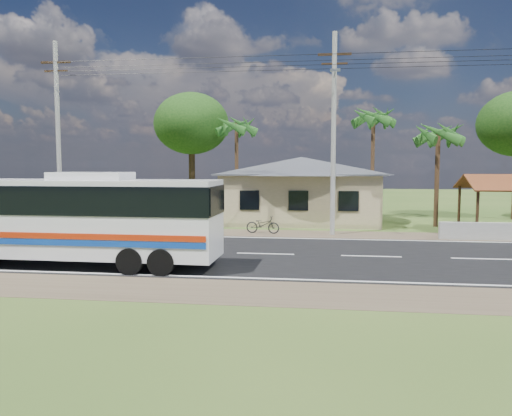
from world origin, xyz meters
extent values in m
plane|color=#314C1B|center=(0.00, 0.00, 0.00)|extent=(120.00, 120.00, 0.00)
cube|color=black|center=(0.00, 0.00, 0.01)|extent=(120.00, 10.00, 0.02)
cube|color=brown|center=(0.00, 6.50, 0.01)|extent=(120.00, 3.00, 0.01)
cube|color=brown|center=(0.00, -6.50, 0.01)|extent=(120.00, 3.00, 0.01)
cube|color=silver|center=(0.00, 4.70, 0.03)|extent=(120.00, 0.15, 0.01)
cube|color=silver|center=(0.00, -4.70, 0.03)|extent=(120.00, 0.15, 0.01)
cube|color=silver|center=(0.00, 0.00, 0.03)|extent=(120.00, 0.15, 0.01)
cube|color=tan|center=(1.00, 13.00, 1.60)|extent=(10.00, 8.00, 3.20)
cube|color=#4C4F54|center=(1.00, 13.00, 3.25)|extent=(10.60, 8.60, 0.10)
pyramid|color=#4C4F54|center=(1.00, 13.00, 4.40)|extent=(12.40, 10.00, 1.20)
cube|color=black|center=(-2.00, 8.98, 1.70)|extent=(1.20, 0.08, 1.20)
cube|color=black|center=(1.00, 8.98, 1.70)|extent=(1.20, 0.08, 1.20)
cube|color=black|center=(4.00, 8.98, 1.70)|extent=(1.20, 0.08, 1.20)
cylinder|color=#322112|center=(10.70, 6.70, 1.30)|extent=(0.16, 0.16, 2.60)
cylinder|color=#322112|center=(10.70, 10.30, 1.30)|extent=(0.16, 0.16, 2.60)
cube|color=brown|center=(13.00, 9.60, 2.90)|extent=(5.20, 2.28, 0.90)
cube|color=#322112|center=(13.00, 8.50, 3.25)|extent=(5.20, 0.12, 0.12)
cube|color=#9E9E99|center=(12.00, 5.60, 0.45)|extent=(7.00, 0.30, 0.90)
cylinder|color=#9E9E99|center=(-13.00, 6.50, 5.50)|extent=(0.26, 0.26, 11.00)
cube|color=#322112|center=(-13.00, 6.50, 9.80)|extent=(1.80, 0.12, 0.12)
cube|color=#322112|center=(-13.00, 6.50, 9.30)|extent=(1.40, 0.10, 0.10)
cylinder|color=#9E9E99|center=(3.00, 6.50, 5.50)|extent=(0.26, 0.26, 11.00)
cube|color=#322112|center=(3.00, 6.50, 9.80)|extent=(1.80, 0.12, 0.12)
cube|color=#322112|center=(3.00, 6.50, 9.30)|extent=(1.40, 0.10, 0.10)
cylinder|color=gray|center=(3.00, 5.50, 8.60)|extent=(0.08, 2.00, 0.08)
cube|color=gray|center=(3.00, 4.50, 8.60)|extent=(0.50, 0.18, 0.12)
cylinder|color=black|center=(-5.00, 6.50, 9.60)|extent=(16.00, 0.02, 0.02)
cylinder|color=black|center=(10.50, 6.50, 9.60)|extent=(15.00, 0.02, 0.02)
cylinder|color=#47301E|center=(9.50, 11.00, 3.00)|extent=(0.28, 0.28, 6.00)
cylinder|color=#47301E|center=(6.00, 15.50, 3.75)|extent=(0.28, 0.28, 7.50)
cylinder|color=#47301E|center=(-4.00, 16.00, 3.50)|extent=(0.28, 0.28, 7.00)
cylinder|color=#47301E|center=(-8.00, 18.00, 2.97)|extent=(0.50, 0.50, 5.95)
ellipsoid|color=#12330E|center=(-8.00, 18.00, 7.15)|extent=(6.00, 6.00, 4.92)
cube|color=silver|center=(-7.15, -3.48, 1.87)|extent=(11.55, 2.58, 2.88)
cube|color=black|center=(-7.15, -3.48, 2.59)|extent=(11.60, 2.64, 1.06)
cube|color=#A5250A|center=(-7.17, -4.70, 1.34)|extent=(11.32, 0.22, 0.21)
cube|color=navy|center=(-7.17, -4.70, 1.10)|extent=(11.32, 0.22, 0.21)
cube|color=silver|center=(-6.19, -3.50, 3.45)|extent=(2.90, 1.58, 0.29)
cylinder|color=black|center=(-4.29, -4.63, 0.48)|extent=(0.96, 0.35, 0.96)
cylinder|color=black|center=(-4.25, -2.42, 0.48)|extent=(0.96, 0.35, 0.96)
cylinder|color=black|center=(-3.13, -4.65, 0.48)|extent=(0.96, 0.35, 0.96)
cylinder|color=black|center=(-3.10, -2.44, 0.48)|extent=(0.96, 0.35, 0.96)
imported|color=black|center=(-0.88, 6.52, 0.50)|extent=(1.97, 0.88, 1.00)
camera|label=1|loc=(2.39, -21.25, 3.89)|focal=35.00mm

